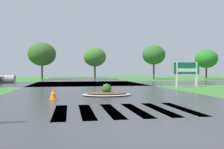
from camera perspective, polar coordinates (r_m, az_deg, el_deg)
The scene contains 8 objects.
ground_plane at distance 5.52m, azimuth 11.22°, elevation -14.72°, with size 120.00×120.00×0.10m, color #38722D.
asphalt_roadway at distance 15.15m, azimuth -2.63°, elevation -4.54°, with size 11.91×80.00×0.01m, color #35353A.
asphalt_cross_road at distance 27.49m, azimuth -5.94°, elevation -2.12°, with size 90.00×10.72×0.01m, color #35353A.
crosswalk_stripes at distance 8.83m, azimuth 2.80°, elevation -8.44°, with size 4.95×3.36×0.01m.
estate_billboard at distance 22.44m, azimuth 17.26°, elevation 1.07°, with size 2.44×0.16×2.24m.
median_island at distance 14.06m, azimuth -1.26°, elevation -4.43°, with size 2.87×2.03×0.68m.
traffic_cone at distance 12.24m, azimuth -13.74°, elevation -4.51°, with size 0.38×0.38×0.60m.
background_treeline at distance 39.45m, azimuth -7.67°, elevation 4.51°, with size 42.38×6.66×6.05m.
Camera 1 is at (-1.93, -4.96, 1.43)m, focal length 38.64 mm.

